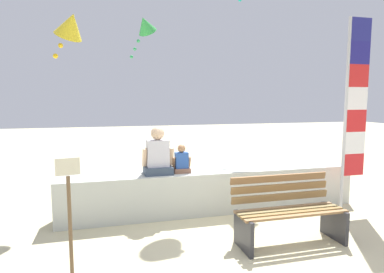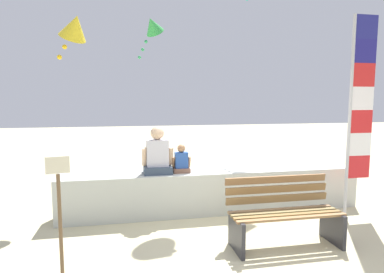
{
  "view_description": "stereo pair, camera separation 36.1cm",
  "coord_description": "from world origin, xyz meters",
  "px_view_note": "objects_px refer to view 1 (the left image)",
  "views": [
    {
      "loc": [
        -1.8,
        -3.96,
        1.93
      ],
      "look_at": [
        -0.38,
        1.35,
        1.31
      ],
      "focal_mm": 30.88,
      "sensor_mm": 36.0,
      "label": 1
    },
    {
      "loc": [
        -1.45,
        -4.04,
        1.93
      ],
      "look_at": [
        -0.38,
        1.35,
        1.31
      ],
      "focal_mm": 30.88,
      "sensor_mm": 36.0,
      "label": 2
    }
  ],
  "objects_px": {
    "person_child": "(182,162)",
    "kite_yellow": "(70,26)",
    "kite_green": "(145,25)",
    "park_bench": "(288,213)",
    "sign_post": "(69,210)",
    "person_adult": "(158,156)",
    "flag_banner": "(353,105)"
  },
  "relations": [
    {
      "from": "person_child",
      "to": "sign_post",
      "type": "relative_size",
      "value": 0.35
    },
    {
      "from": "person_child",
      "to": "flag_banner",
      "type": "distance_m",
      "value": 3.0
    },
    {
      "from": "kite_green",
      "to": "sign_post",
      "type": "bearing_deg",
      "value": -107.04
    },
    {
      "from": "person_adult",
      "to": "flag_banner",
      "type": "bearing_deg",
      "value": -12.18
    },
    {
      "from": "flag_banner",
      "to": "kite_green",
      "type": "bearing_deg",
      "value": 131.33
    },
    {
      "from": "person_adult",
      "to": "kite_green",
      "type": "height_order",
      "value": "kite_green"
    },
    {
      "from": "kite_green",
      "to": "person_child",
      "type": "bearing_deg",
      "value": -85.07
    },
    {
      "from": "park_bench",
      "to": "sign_post",
      "type": "bearing_deg",
      "value": -173.88
    },
    {
      "from": "park_bench",
      "to": "flag_banner",
      "type": "xyz_separation_m",
      "value": [
        1.64,
        0.77,
        1.43
      ]
    },
    {
      "from": "person_adult",
      "to": "person_child",
      "type": "height_order",
      "value": "person_adult"
    },
    {
      "from": "park_bench",
      "to": "person_adult",
      "type": "bearing_deg",
      "value": 136.46
    },
    {
      "from": "kite_yellow",
      "to": "kite_green",
      "type": "xyz_separation_m",
      "value": [
        1.5,
        1.94,
        0.49
      ]
    },
    {
      "from": "park_bench",
      "to": "flag_banner",
      "type": "height_order",
      "value": "flag_banner"
    },
    {
      "from": "person_child",
      "to": "park_bench",
      "type": "bearing_deg",
      "value": -52.08
    },
    {
      "from": "sign_post",
      "to": "park_bench",
      "type": "bearing_deg",
      "value": 6.12
    },
    {
      "from": "kite_green",
      "to": "park_bench",
      "type": "bearing_deg",
      "value": -71.89
    },
    {
      "from": "kite_yellow",
      "to": "person_child",
      "type": "bearing_deg",
      "value": -24.49
    },
    {
      "from": "park_bench",
      "to": "sign_post",
      "type": "xyz_separation_m",
      "value": [
        -2.74,
        -0.29,
        0.38
      ]
    },
    {
      "from": "person_child",
      "to": "kite_green",
      "type": "height_order",
      "value": "kite_green"
    },
    {
      "from": "kite_green",
      "to": "kite_yellow",
      "type": "bearing_deg",
      "value": -127.67
    },
    {
      "from": "person_child",
      "to": "kite_yellow",
      "type": "relative_size",
      "value": 0.54
    },
    {
      "from": "flag_banner",
      "to": "person_child",
      "type": "bearing_deg",
      "value": 166.13
    },
    {
      "from": "park_bench",
      "to": "kite_yellow",
      "type": "height_order",
      "value": "kite_yellow"
    },
    {
      "from": "person_child",
      "to": "sign_post",
      "type": "height_order",
      "value": "sign_post"
    },
    {
      "from": "kite_yellow",
      "to": "sign_post",
      "type": "relative_size",
      "value": 0.65
    },
    {
      "from": "person_adult",
      "to": "flag_banner",
      "type": "distance_m",
      "value": 3.34
    },
    {
      "from": "person_adult",
      "to": "person_child",
      "type": "relative_size",
      "value": 1.65
    },
    {
      "from": "flag_banner",
      "to": "sign_post",
      "type": "height_order",
      "value": "flag_banner"
    },
    {
      "from": "person_adult",
      "to": "park_bench",
      "type": "bearing_deg",
      "value": -43.54
    },
    {
      "from": "person_adult",
      "to": "kite_green",
      "type": "distance_m",
      "value": 3.81
    },
    {
      "from": "park_bench",
      "to": "flag_banner",
      "type": "distance_m",
      "value": 2.31
    },
    {
      "from": "kite_green",
      "to": "sign_post",
      "type": "xyz_separation_m",
      "value": [
        -1.37,
        -4.48,
        -2.88
      ]
    }
  ]
}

